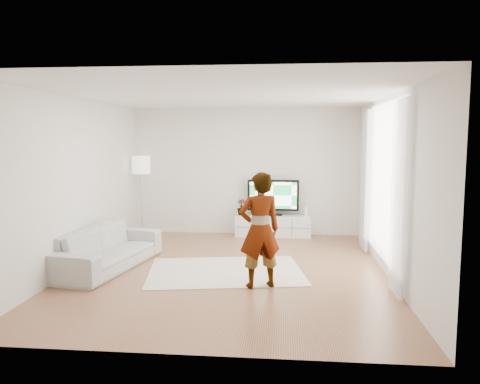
# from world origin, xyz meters

# --- Properties ---
(floor) EXTENTS (6.00, 6.00, 0.00)m
(floor) POSITION_xyz_m (0.00, 0.00, 0.00)
(floor) COLOR #A56F4A
(floor) RESTS_ON ground
(ceiling) EXTENTS (6.00, 6.00, 0.00)m
(ceiling) POSITION_xyz_m (0.00, 0.00, 2.80)
(ceiling) COLOR white
(ceiling) RESTS_ON wall_back
(wall_left) EXTENTS (0.02, 6.00, 2.80)m
(wall_left) POSITION_xyz_m (-2.50, 0.00, 1.40)
(wall_left) COLOR silver
(wall_left) RESTS_ON floor
(wall_right) EXTENTS (0.02, 6.00, 2.80)m
(wall_right) POSITION_xyz_m (2.50, 0.00, 1.40)
(wall_right) COLOR silver
(wall_right) RESTS_ON floor
(wall_back) EXTENTS (5.00, 0.02, 2.80)m
(wall_back) POSITION_xyz_m (0.00, 3.00, 1.40)
(wall_back) COLOR silver
(wall_back) RESTS_ON floor
(wall_front) EXTENTS (5.00, 0.02, 2.80)m
(wall_front) POSITION_xyz_m (0.00, -3.00, 1.40)
(wall_front) COLOR silver
(wall_front) RESTS_ON floor
(window) EXTENTS (0.01, 2.60, 2.50)m
(window) POSITION_xyz_m (2.48, 0.30, 1.45)
(window) COLOR white
(window) RESTS_ON wall_right
(curtain_near) EXTENTS (0.04, 0.70, 2.60)m
(curtain_near) POSITION_xyz_m (2.40, -1.00, 1.35)
(curtain_near) COLOR white
(curtain_near) RESTS_ON floor
(curtain_far) EXTENTS (0.04, 0.70, 2.60)m
(curtain_far) POSITION_xyz_m (2.40, 1.60, 1.35)
(curtain_far) COLOR white
(curtain_far) RESTS_ON floor
(media_console) EXTENTS (1.63, 0.46, 0.46)m
(media_console) POSITION_xyz_m (0.65, 2.76, 0.23)
(media_console) COLOR silver
(media_console) RESTS_ON floor
(television) EXTENTS (1.12, 0.22, 0.78)m
(television) POSITION_xyz_m (0.65, 2.79, 0.88)
(television) COLOR black
(television) RESTS_ON media_console
(game_console) EXTENTS (0.05, 0.16, 0.21)m
(game_console) POSITION_xyz_m (1.36, 2.76, 0.56)
(game_console) COLOR white
(game_console) RESTS_ON media_console
(potted_plant) EXTENTS (0.21, 0.21, 0.35)m
(potted_plant) POSITION_xyz_m (-0.05, 2.77, 0.63)
(potted_plant) COLOR #3F7238
(potted_plant) RESTS_ON media_console
(rug) EXTENTS (2.69, 2.14, 0.01)m
(rug) POSITION_xyz_m (-0.04, -0.07, 0.01)
(rug) COLOR beige
(rug) RESTS_ON floor
(player) EXTENTS (0.70, 0.58, 1.65)m
(player) POSITION_xyz_m (0.55, -0.82, 0.84)
(player) COLOR #334772
(player) RESTS_ON rug
(sofa) EXTENTS (1.27, 2.40, 0.67)m
(sofa) POSITION_xyz_m (-2.01, -0.04, 0.33)
(sofa) COLOR #B8B8B3
(sofa) RESTS_ON floor
(floor_lamp) EXTENTS (0.39, 0.39, 1.75)m
(floor_lamp) POSITION_xyz_m (-2.20, 2.50, 1.48)
(floor_lamp) COLOR silver
(floor_lamp) RESTS_ON floor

